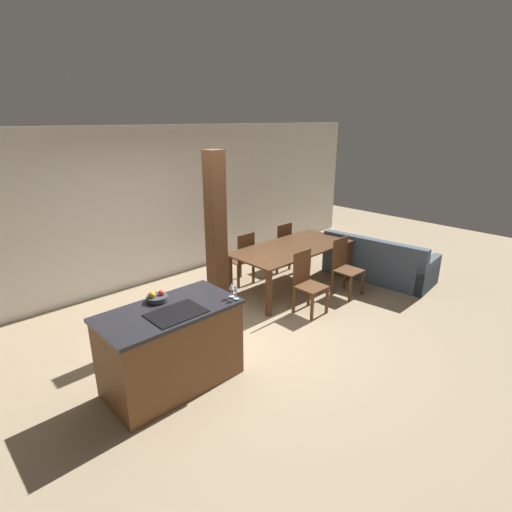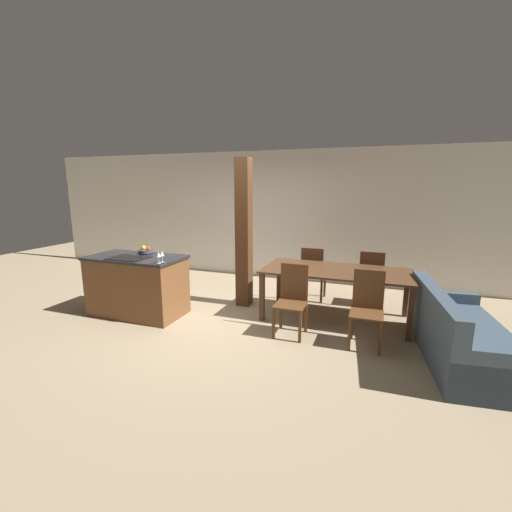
{
  "view_description": "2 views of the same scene",
  "coord_description": "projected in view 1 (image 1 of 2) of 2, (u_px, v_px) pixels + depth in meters",
  "views": [
    {
      "loc": [
        -3.08,
        -3.69,
        2.81
      ],
      "look_at": [
        0.6,
        0.2,
        0.95
      ],
      "focal_mm": 28.0,
      "sensor_mm": 36.0,
      "label": 1
    },
    {
      "loc": [
        2.32,
        -4.5,
        1.98
      ],
      "look_at": [
        0.6,
        0.2,
        0.95
      ],
      "focal_mm": 24.0,
      "sensor_mm": 36.0,
      "label": 2
    }
  ],
  "objects": [
    {
      "name": "ground_plane",
      "position": [
        234.0,
        335.0,
        5.45
      ],
      "size": [
        16.0,
        16.0,
        0.0
      ],
      "primitive_type": "plane",
      "color": "#9E896B"
    },
    {
      "name": "wall_back",
      "position": [
        136.0,
        209.0,
        6.75
      ],
      "size": [
        11.2,
        0.08,
        2.7
      ],
      "color": "silver",
      "rests_on": "ground_plane"
    },
    {
      "name": "kitchen_island",
      "position": [
        172.0,
        347.0,
        4.31
      ],
      "size": [
        1.46,
        0.78,
        0.93
      ],
      "color": "brown",
      "rests_on": "ground_plane"
    },
    {
      "name": "fruit_bowl",
      "position": [
        157.0,
        297.0,
        4.32
      ],
      "size": [
        0.23,
        0.23,
        0.11
      ],
      "color": "#383D47",
      "rests_on": "kitchen_island"
    },
    {
      "name": "wine_glass_near",
      "position": [
        236.0,
        289.0,
        4.33
      ],
      "size": [
        0.06,
        0.06,
        0.16
      ],
      "color": "silver",
      "rests_on": "kitchen_island"
    },
    {
      "name": "wine_glass_middle",
      "position": [
        232.0,
        287.0,
        4.38
      ],
      "size": [
        0.06,
        0.06,
        0.16
      ],
      "color": "silver",
      "rests_on": "kitchen_island"
    },
    {
      "name": "dining_table",
      "position": [
        292.0,
        251.0,
        6.73
      ],
      "size": [
        2.15,
        1.03,
        0.76
      ],
      "color": "#51331E",
      "rests_on": "ground_plane"
    },
    {
      "name": "dining_chair_near_left",
      "position": [
        307.0,
        282.0,
        5.97
      ],
      "size": [
        0.4,
        0.4,
        0.95
      ],
      "color": "brown",
      "rests_on": "ground_plane"
    },
    {
      "name": "dining_chair_near_right",
      "position": [
        345.0,
        266.0,
        6.6
      ],
      "size": [
        0.4,
        0.4,
        0.95
      ],
      "color": "brown",
      "rests_on": "ground_plane"
    },
    {
      "name": "dining_chair_far_left",
      "position": [
        242.0,
        258.0,
        6.98
      ],
      "size": [
        0.4,
        0.4,
        0.95
      ],
      "rotation": [
        0.0,
        0.0,
        3.14
      ],
      "color": "brown",
      "rests_on": "ground_plane"
    },
    {
      "name": "dining_chair_far_right",
      "position": [
        280.0,
        246.0,
        7.61
      ],
      "size": [
        0.4,
        0.4,
        0.95
      ],
      "rotation": [
        0.0,
        0.0,
        3.14
      ],
      "color": "brown",
      "rests_on": "ground_plane"
    },
    {
      "name": "couch",
      "position": [
        378.0,
        264.0,
        7.32
      ],
      "size": [
        1.05,
        1.98,
        0.81
      ],
      "rotation": [
        0.0,
        0.0,
        1.68
      ],
      "color": "#3D4C5B",
      "rests_on": "ground_plane"
    },
    {
      "name": "timber_post",
      "position": [
        216.0,
        237.0,
        5.64
      ],
      "size": [
        0.23,
        0.23,
        2.41
      ],
      "color": "#4C2D19",
      "rests_on": "ground_plane"
    }
  ]
}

